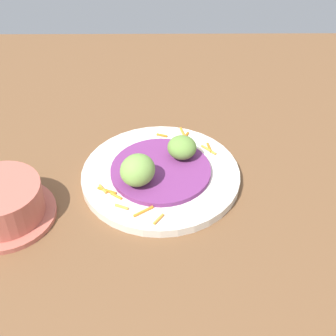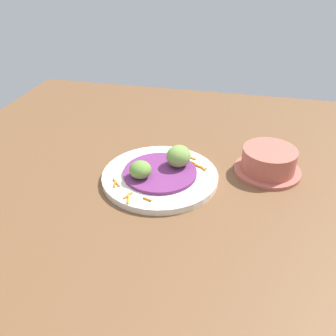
{
  "view_description": "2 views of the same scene",
  "coord_description": "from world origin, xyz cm",
  "px_view_note": "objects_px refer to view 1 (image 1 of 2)",
  "views": [
    {
      "loc": [
        1.37,
        56.86,
        53.37
      ],
      "look_at": [
        0.98,
        -0.31,
        5.08
      ],
      "focal_mm": 51.82,
      "sensor_mm": 36.0,
      "label": 1
    },
    {
      "loc": [
        18.44,
        -65.15,
        46.3
      ],
      "look_at": [
        4.08,
        -2.12,
        5.69
      ],
      "focal_mm": 38.95,
      "sensor_mm": 36.0,
      "label": 2
    }
  ],
  "objects_px": {
    "main_plate": "(161,176)",
    "guac_scoop_left": "(182,147)",
    "guac_scoop_center": "(138,170)",
    "terracotta_bowl": "(2,203)"
  },
  "relations": [
    {
      "from": "main_plate",
      "to": "guac_scoop_left",
      "type": "xyz_separation_m",
      "value": [
        -0.03,
        -0.03,
        0.03
      ]
    },
    {
      "from": "main_plate",
      "to": "guac_scoop_center",
      "type": "bearing_deg",
      "value": 42.38
    },
    {
      "from": "guac_scoop_center",
      "to": "main_plate",
      "type": "bearing_deg",
      "value": -137.62
    },
    {
      "from": "main_plate",
      "to": "guac_scoop_center",
      "type": "distance_m",
      "value": 0.06
    },
    {
      "from": "guac_scoop_left",
      "to": "guac_scoop_center",
      "type": "distance_m",
      "value": 0.09
    },
    {
      "from": "guac_scoop_left",
      "to": "terracotta_bowl",
      "type": "relative_size",
      "value": 0.32
    },
    {
      "from": "terracotta_bowl",
      "to": "guac_scoop_left",
      "type": "bearing_deg",
      "value": -156.58
    },
    {
      "from": "main_plate",
      "to": "terracotta_bowl",
      "type": "relative_size",
      "value": 1.7
    },
    {
      "from": "terracotta_bowl",
      "to": "guac_scoop_center",
      "type": "bearing_deg",
      "value": -165.22
    },
    {
      "from": "main_plate",
      "to": "terracotta_bowl",
      "type": "distance_m",
      "value": 0.24
    }
  ]
}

